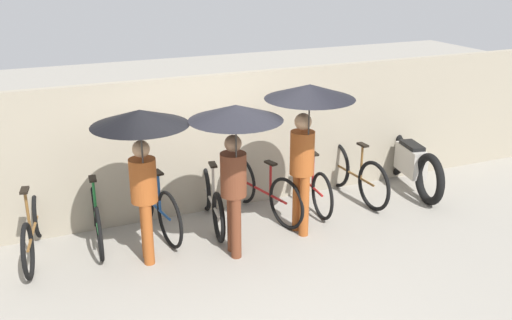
# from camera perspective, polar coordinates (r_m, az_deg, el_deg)

# --- Properties ---
(ground_plane) EXTENTS (30.00, 30.00, 0.00)m
(ground_plane) POSITION_cam_1_polar(r_m,az_deg,el_deg) (6.93, -0.42, -11.21)
(ground_plane) COLOR gray
(back_wall) EXTENTS (13.70, 0.12, 2.01)m
(back_wall) POSITION_cam_1_polar(r_m,az_deg,el_deg) (8.18, -5.76, 1.45)
(back_wall) COLOR gray
(back_wall) RESTS_ON ground
(parked_bicycle_0) EXTENTS (0.48, 1.75, 1.01)m
(parked_bicycle_0) POSITION_cam_1_polar(r_m,az_deg,el_deg) (7.67, -21.39, -6.42)
(parked_bicycle_0) COLOR black
(parked_bicycle_0) RESTS_ON ground
(parked_bicycle_1) EXTENTS (0.44, 1.68, 1.03)m
(parked_bicycle_1) POSITION_cam_1_polar(r_m,az_deg,el_deg) (7.76, -15.72, -5.36)
(parked_bicycle_1) COLOR black
(parked_bicycle_1) RESTS_ON ground
(parked_bicycle_2) EXTENTS (0.44, 1.71, 1.11)m
(parked_bicycle_2) POSITION_cam_1_polar(r_m,az_deg,el_deg) (7.81, -10.06, -4.45)
(parked_bicycle_2) COLOR black
(parked_bicycle_2) RESTS_ON ground
(parked_bicycle_3) EXTENTS (0.46, 1.69, 0.99)m
(parked_bicycle_3) POSITION_cam_1_polar(r_m,az_deg,el_deg) (7.96, -4.48, -4.05)
(parked_bicycle_3) COLOR black
(parked_bicycle_3) RESTS_ON ground
(parked_bicycle_4) EXTENTS (0.57, 1.79, 0.99)m
(parked_bicycle_4) POSITION_cam_1_polar(r_m,az_deg,el_deg) (8.22, 0.61, -3.00)
(parked_bicycle_4) COLOR black
(parked_bicycle_4) RESTS_ON ground
(parked_bicycle_5) EXTENTS (0.44, 1.76, 1.04)m
(parked_bicycle_5) POSITION_cam_1_polar(r_m,az_deg,el_deg) (8.61, 5.15, -2.11)
(parked_bicycle_5) COLOR black
(parked_bicycle_5) RESTS_ON ground
(parked_bicycle_6) EXTENTS (0.44, 1.77, 1.01)m
(parked_bicycle_6) POSITION_cam_1_polar(r_m,az_deg,el_deg) (8.93, 9.74, -1.35)
(parked_bicycle_6) COLOR black
(parked_bicycle_6) RESTS_ON ground
(pedestrian_leading) EXTENTS (1.11, 1.11, 1.96)m
(pedestrian_leading) POSITION_cam_1_polar(r_m,az_deg,el_deg) (6.59, -11.42, 1.92)
(pedestrian_leading) COLOR #9E4C1E
(pedestrian_leading) RESTS_ON ground
(pedestrian_center) EXTENTS (1.10, 1.10, 1.97)m
(pedestrian_center) POSITION_cam_1_polar(r_m,az_deg,el_deg) (6.62, -2.11, 2.45)
(pedestrian_center) COLOR brown
(pedestrian_center) RESTS_ON ground
(pedestrian_trailing) EXTENTS (1.13, 1.13, 2.08)m
(pedestrian_trailing) POSITION_cam_1_polar(r_m,az_deg,el_deg) (7.19, 5.16, 4.56)
(pedestrian_trailing) COLOR #9E4C1E
(pedestrian_trailing) RESTS_ON ground
(motorcycle) EXTENTS (0.67, 2.04, 0.96)m
(motorcycle) POSITION_cam_1_polar(r_m,az_deg,el_deg) (9.46, 15.19, -0.27)
(motorcycle) COLOR black
(motorcycle) RESTS_ON ground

